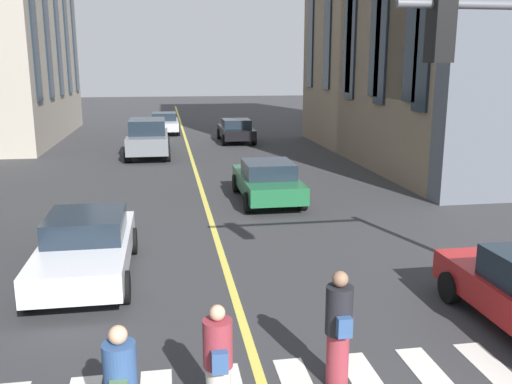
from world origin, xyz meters
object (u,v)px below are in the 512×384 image
(car_black_far, at_px, (236,130))
(car_silver_trailing, at_px, (164,123))
(pedestrian_near, at_px, (218,363))
(pedestrian_companion, at_px, (339,329))
(car_grey_parked_b, at_px, (148,138))
(car_green_near, at_px, (267,180))
(car_white_oncoming, at_px, (86,246))

(car_black_far, xyz_separation_m, car_silver_trailing, (5.07, 4.19, 0.00))
(car_silver_trailing, distance_m, pedestrian_near, 31.28)
(pedestrian_companion, bearing_deg, car_grey_parked_b, 8.54)
(car_silver_trailing, xyz_separation_m, pedestrian_near, (-31.27, -0.58, 0.08))
(car_black_far, height_order, car_green_near, same)
(car_black_far, relative_size, car_silver_trailing, 1.00)
(car_white_oncoming, distance_m, pedestrian_companion, 6.32)
(car_black_far, height_order, car_silver_trailing, same)
(pedestrian_near, bearing_deg, car_white_oncoming, 23.46)
(pedestrian_near, bearing_deg, car_green_near, -13.57)
(car_white_oncoming, xyz_separation_m, pedestrian_near, (-5.32, -2.31, 0.08))
(pedestrian_companion, bearing_deg, pedestrian_near, 104.85)
(car_grey_parked_b, bearing_deg, pedestrian_near, -176.22)
(car_grey_parked_b, xyz_separation_m, car_white_oncoming, (-16.10, 0.89, -0.27))
(car_white_oncoming, height_order, car_silver_trailing, same)
(car_black_far, xyz_separation_m, pedestrian_near, (-26.20, 3.61, 0.08))
(car_white_oncoming, bearing_deg, car_green_near, -39.58)
(car_black_far, relative_size, car_green_near, 1.00)
(car_black_far, height_order, pedestrian_companion, pedestrian_companion)
(car_green_near, distance_m, car_silver_trailing, 20.09)
(car_black_far, distance_m, car_silver_trailing, 6.58)
(car_green_near, bearing_deg, pedestrian_companion, 174.64)
(car_black_far, bearing_deg, car_silver_trailing, 39.53)
(car_grey_parked_b, relative_size, pedestrian_companion, 2.72)
(car_black_far, bearing_deg, car_white_oncoming, 164.18)
(pedestrian_near, bearing_deg, car_silver_trailing, 1.06)
(car_green_near, xyz_separation_m, pedestrian_near, (-11.46, 2.76, 0.08))
(car_white_oncoming, height_order, pedestrian_companion, pedestrian_companion)
(car_green_near, relative_size, car_silver_trailing, 1.00)
(car_black_far, bearing_deg, car_green_near, 176.73)
(car_white_oncoming, bearing_deg, car_grey_parked_b, -3.17)
(car_silver_trailing, relative_size, pedestrian_near, 2.81)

